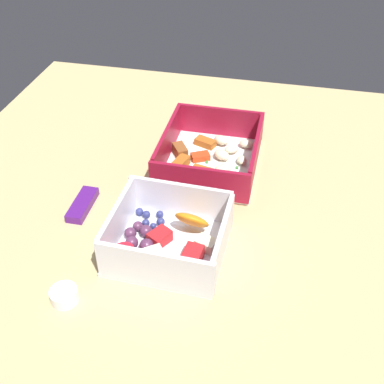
% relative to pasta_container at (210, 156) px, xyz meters
% --- Properties ---
extents(table_surface, '(0.80, 0.80, 0.02)m').
position_rel_pasta_container_xyz_m(table_surface, '(-0.09, 0.02, -0.03)').
color(table_surface, tan).
rests_on(table_surface, ground).
extents(pasta_container, '(0.17, 0.15, 0.06)m').
position_rel_pasta_container_xyz_m(pasta_container, '(0.00, 0.00, 0.00)').
color(pasta_container, white).
rests_on(pasta_container, table_surface).
extents(fruit_bowl, '(0.14, 0.15, 0.06)m').
position_rel_pasta_container_xyz_m(fruit_bowl, '(-0.19, 0.02, 0.00)').
color(fruit_bowl, white).
rests_on(fruit_bowl, table_surface).
extents(candy_bar, '(0.07, 0.02, 0.01)m').
position_rel_pasta_container_xyz_m(candy_bar, '(-0.14, 0.16, -0.01)').
color(candy_bar, '#51197A').
rests_on(candy_bar, table_surface).
extents(paper_cup_liner, '(0.03, 0.03, 0.02)m').
position_rel_pasta_container_xyz_m(paper_cup_liner, '(-0.30, 0.11, -0.01)').
color(paper_cup_liner, white).
rests_on(paper_cup_liner, table_surface).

